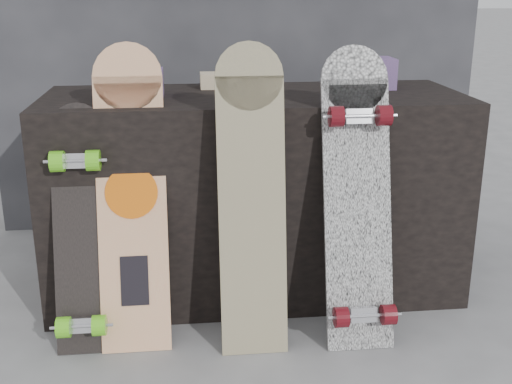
{
  "coord_description": "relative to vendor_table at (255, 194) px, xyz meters",
  "views": [
    {
      "loc": [
        -0.26,
        -1.92,
        1.2
      ],
      "look_at": [
        -0.03,
        0.2,
        0.51
      ],
      "focal_mm": 45.0,
      "sensor_mm": 36.0,
      "label": 1
    }
  ],
  "objects": [
    {
      "name": "longboard_geisha",
      "position": [
        -0.46,
        -0.3,
        0.14
      ],
      "size": [
        0.24,
        0.32,
        1.02
      ],
      "rotation": [
        -0.3,
        0.0,
        0.0
      ],
      "color": "beige",
      "rests_on": "ground"
    },
    {
      "name": "merch_box_purple",
      "position": [
        -0.43,
        0.01,
        0.45
      ],
      "size": [
        0.18,
        0.12,
        0.1
      ],
      "primitive_type": "cube",
      "color": "#43346A",
      "rests_on": "vendor_table"
    },
    {
      "name": "merch_box_small",
      "position": [
        0.5,
        0.1,
        0.46
      ],
      "size": [
        0.14,
        0.14,
        0.12
      ],
      "primitive_type": "cube",
      "color": "#43346A",
      "rests_on": "vendor_table"
    },
    {
      "name": "skateboard_dark",
      "position": [
        -0.63,
        -0.35,
        0.02
      ],
      "size": [
        0.19,
        0.32,
        0.82
      ],
      "rotation": [
        -0.3,
        0.0,
        0.0
      ],
      "color": "black",
      "rests_on": "ground"
    },
    {
      "name": "booth",
      "position": [
        0.0,
        0.85,
        0.7
      ],
      "size": [
        2.4,
        0.22,
        2.2
      ],
      "color": "#2F2F33",
      "rests_on": "ground"
    },
    {
      "name": "longboard_cascadia",
      "position": [
        0.31,
        -0.4,
        0.12
      ],
      "size": [
        0.23,
        0.35,
        1.01
      ],
      "rotation": [
        -0.28,
        0.0,
        0.0
      ],
      "color": "white",
      "rests_on": "ground"
    },
    {
      "name": "ground",
      "position": [
        0.0,
        -0.5,
        -0.4
      ],
      "size": [
        60.0,
        60.0,
        0.0
      ],
      "primitive_type": "plane",
      "color": "slate",
      "rests_on": "ground"
    },
    {
      "name": "longboard_celtic",
      "position": [
        -0.06,
        -0.42,
        0.15
      ],
      "size": [
        0.22,
        0.21,
        1.03
      ],
      "rotation": [
        -0.19,
        0.0,
        0.0
      ],
      "color": "beige",
      "rests_on": "ground"
    },
    {
      "name": "vendor_table",
      "position": [
        0.0,
        0.0,
        0.0
      ],
      "size": [
        1.6,
        0.6,
        0.8
      ],
      "primitive_type": "cube",
      "color": "black",
      "rests_on": "ground"
    },
    {
      "name": "merch_box_flat",
      "position": [
        -0.09,
        0.17,
        0.43
      ],
      "size": [
        0.22,
        0.1,
        0.06
      ],
      "primitive_type": "cube",
      "color": "#D1B78C",
      "rests_on": "vendor_table"
    }
  ]
}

